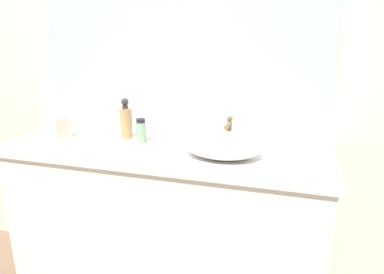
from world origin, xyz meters
TOP-DOWN VIEW (x-y plane):
  - bathroom_wall_rear at (0.00, 0.73)m, footprint 6.00×0.06m
  - vanity_counter at (-0.03, 0.41)m, footprint 1.68×0.56m
  - wall_mirror_panel at (-0.03, 0.69)m, footprint 1.63×0.01m
  - sink_basin at (0.29, 0.37)m, footprint 0.37×0.27m
  - faucet at (0.29, 0.53)m, footprint 0.03×0.12m
  - soap_dispenser at (-0.29, 0.53)m, footprint 0.07×0.07m
  - lotion_bottle at (-0.18, 0.48)m, footprint 0.05×0.05m
  - tissue_box at (-0.66, 0.41)m, footprint 0.13×0.13m
  - candle_jar at (0.60, 0.41)m, footprint 0.05×0.05m

SIDE VIEW (x-z plane):
  - vanity_counter at x=-0.03m, z-range 0.00..0.91m
  - candle_jar at x=0.60m, z-range 0.90..0.95m
  - sink_basin at x=0.29m, z-range 0.90..1.02m
  - lotion_bottle at x=-0.18m, z-range 0.90..1.03m
  - tissue_box at x=-0.66m, z-range 0.89..1.06m
  - faucet at x=0.29m, z-range 0.92..1.08m
  - soap_dispenser at x=-0.29m, z-range 0.89..1.11m
  - bathroom_wall_rear at x=0.00m, z-range 0.00..2.60m
  - wall_mirror_panel at x=-0.03m, z-range 0.90..1.98m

